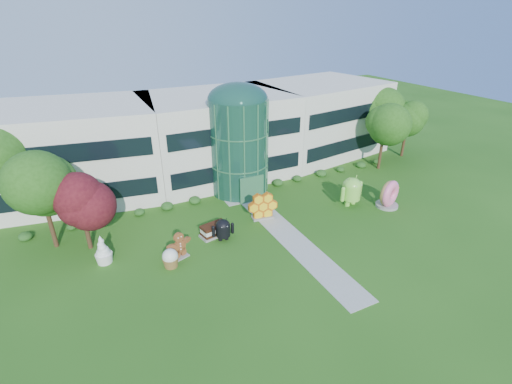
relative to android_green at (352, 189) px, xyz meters
name	(u,v)px	position (x,y,z in m)	size (l,w,h in m)	color
ground	(299,246)	(-8.58, -3.97, -1.70)	(140.00, 140.00, 0.00)	#215114
building	(218,134)	(-8.58, 14.03, 2.95)	(46.00, 15.00, 9.30)	beige
atrium	(239,147)	(-8.58, 8.03, 3.20)	(6.00, 6.00, 9.80)	#194738
walkway	(287,234)	(-8.58, -1.97, -1.68)	(2.40, 20.00, 0.04)	#9E9E93
tree_red	(83,216)	(-24.08, 3.53, 1.30)	(4.00, 4.00, 6.00)	#3F0C14
trees_backdrop	(235,151)	(-8.58, 9.03, 2.50)	(52.00, 8.00, 8.40)	#214E13
android_green	(352,189)	(0.00, 0.00, 0.00)	(3.00, 2.00, 3.40)	#82DA46
android_black	(223,228)	(-13.84, -0.26, -0.57)	(1.99, 1.33, 2.26)	black
donut	(389,194)	(3.00, -1.97, -0.28)	(2.72, 1.31, 2.83)	#FF6183
gingerbread	(179,245)	(-17.82, -1.03, -0.57)	(2.44, 0.94, 2.25)	brown
ice_cream_sandwich	(214,230)	(-14.28, 0.74, -1.15)	(2.47, 1.24, 1.10)	black
honeycomb	(263,207)	(-9.15, 1.53, -0.53)	(2.98, 1.06, 2.34)	yellow
froyo	(103,249)	(-23.25, 0.91, -0.51)	(1.39, 1.39, 2.38)	white
cupcake	(170,258)	(-18.80, -1.90, -0.93)	(1.28, 1.28, 1.53)	white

